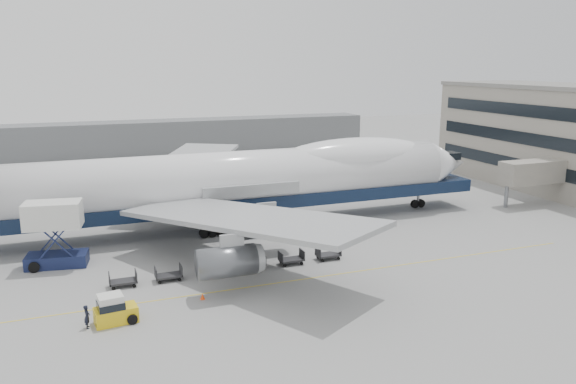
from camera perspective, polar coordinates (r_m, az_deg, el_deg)
name	(u,v)px	position (r m, az deg, el deg)	size (l,w,h in m)	color
ground	(269,259)	(55.12, -1.99, -6.85)	(260.00, 260.00, 0.00)	gray
apron_line	(291,281)	(49.85, 0.27, -9.03)	(60.00, 0.15, 0.01)	gold
hangar	(111,140)	(120.26, -17.57, 5.10)	(110.00, 8.00, 7.00)	slate
airliner	(240,179)	(64.84, -4.93, 1.30)	(67.00, 55.30, 19.98)	white
catering_truck	(55,231)	(56.67, -22.63, -3.64)	(5.80, 4.39, 6.20)	#171F45
baggage_tug	(114,310)	(43.93, -17.28, -11.41)	(3.19, 1.95, 2.22)	yellow
ground_worker	(87,317)	(43.77, -19.74, -11.83)	(0.64, 0.42, 1.76)	black
traffic_cone	(202,296)	(46.70, -8.68, -10.43)	(0.36, 0.36, 0.53)	#FF440D
dolly_0	(123,281)	(50.54, -16.41, -8.63)	(2.30, 1.35, 1.30)	#2D2D30
dolly_1	(169,275)	(50.90, -12.04, -8.22)	(2.30, 1.35, 1.30)	#2D2D30
dolly_2	(212,269)	(51.55, -7.77, -7.77)	(2.30, 1.35, 1.30)	#2D2D30
dolly_3	(252,264)	(52.48, -3.63, -7.29)	(2.30, 1.35, 1.30)	#2D2D30
dolly_4	(291,259)	(53.67, 0.34, -6.80)	(2.30, 1.35, 1.30)	#2D2D30
dolly_5	(328,254)	(55.10, 4.10, -6.30)	(2.30, 1.35, 1.30)	#2D2D30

